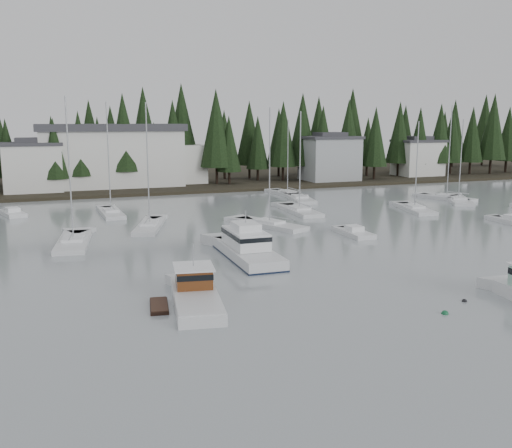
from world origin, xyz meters
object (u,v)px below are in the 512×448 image
Objects in this scene: sailboat_7 at (74,243)px; sailboat_8 at (269,226)px; sailboat_4 at (299,212)px; sailboat_3 at (447,199)px; runabout_3 at (13,214)px; lobster_boat_brown at (194,296)px; sailboat_5 at (414,210)px; harbor_inn at (123,156)px; sailboat_13 at (458,201)px; sailboat_0 at (150,227)px; sailboat_12 at (287,195)px; runabout_1 at (354,234)px; house_east_a at (330,157)px; sailboat_10 at (300,200)px; house_east_b at (418,157)px; sailboat_11 at (111,214)px; house_west at (33,166)px; cabin_cruiser_center at (247,250)px.

sailboat_7 is 1.06× the size of sailboat_8.
sailboat_7 is at bearing 112.72° from sailboat_4.
sailboat_3 is 2.49× the size of runabout_3.
sailboat_5 is (37.89, 28.15, -0.43)m from lobster_boat_brown.
harbor_inn is 2.32× the size of sailboat_13.
sailboat_0 is 1.15× the size of sailboat_12.
sailboat_7 reaches higher than sailboat_13.
sailboat_8 is at bearing 41.40° from runabout_1.
lobster_boat_brown is at bearing -124.41° from house_east_a.
sailboat_3 is 24.86m from sailboat_12.
sailboat_3 is at bearing -97.34° from sailboat_10.
harbor_inn is (-38.96, 4.34, 0.87)m from house_east_a.
sailboat_0 reaches higher than runabout_1.
house_east_b is 71.81m from sailboat_11.
sailboat_5 is at bearing -37.04° from house_west.
sailboat_10 is (27.63, 42.91, -0.43)m from lobster_boat_brown.
sailboat_8 is (-28.43, -39.37, -4.83)m from house_east_a.
sailboat_5 is at bearing -44.05° from lobster_boat_brown.
sailboat_0 reaches higher than sailboat_8.
harbor_inn reaches higher than house_west.
runabout_3 is at bearing 93.39° from sailboat_12.
sailboat_8 reaches higher than sailboat_10.
runabout_3 is (-56.46, -20.65, -4.77)m from house_east_a.
sailboat_4 is at bearing 88.57° from sailboat_5.
sailboat_11 reaches higher than sailboat_5.
harbor_inn is 2.12× the size of sailboat_10.
sailboat_10 is 1.10× the size of sailboat_12.
harbor_inn is 45.32m from sailboat_8.
sailboat_10 is 6.18m from sailboat_12.
sailboat_12 is (5.58, 16.66, 0.00)m from sailboat_4.
cabin_cruiser_center is at bearing 127.98° from sailboat_8.
house_west is 22.26m from runabout_3.
harbor_inn is 57.40m from cabin_cruiser_center.
cabin_cruiser_center is at bearing -86.98° from harbor_inn.
sailboat_11 is (-3.05, 10.94, 0.01)m from sailboat_0.
lobster_boat_brown is 1.60× the size of runabout_1.
sailboat_0 is 10.45m from sailboat_7.
sailboat_11 is at bearing 88.51° from sailboat_5.
lobster_boat_brown is at bearing -179.91° from sailboat_11.
cabin_cruiser_center is at bearing 103.46° from sailboat_3.
sailboat_3 is at bearing -53.64° from runabout_1.
runabout_3 is (-78.46, -22.65, -4.27)m from house_east_b.
sailboat_10 reaches higher than sailboat_13.
sailboat_4 reaches higher than house_east_b.
sailboat_12 is (-15.29, -14.56, -4.84)m from house_east_a.
sailboat_8 is 1.10× the size of sailboat_13.
house_east_a is 1.78× the size of runabout_3.
runabout_1 is (-5.91, -26.50, 0.06)m from sailboat_10.
harbor_inn is at bearing 30.38° from sailboat_4.
sailboat_7 is (-44.43, -5.99, 0.01)m from sailboat_5.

